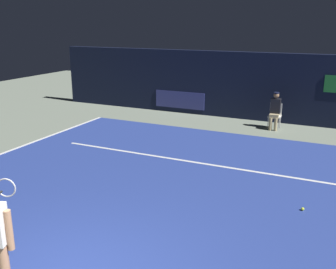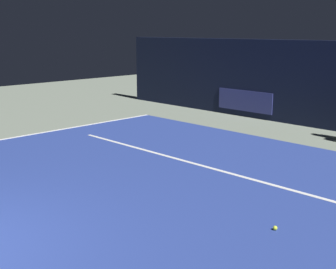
{
  "view_description": "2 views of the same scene",
  "coord_description": "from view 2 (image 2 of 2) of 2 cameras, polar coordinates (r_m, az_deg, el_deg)",
  "views": [
    {
      "loc": [
        3.43,
        -3.66,
        3.71
      ],
      "look_at": [
        -0.67,
        5.09,
        0.93
      ],
      "focal_mm": 42.05,
      "sensor_mm": 36.0,
      "label": 1
    },
    {
      "loc": [
        6.27,
        -1.54,
        2.92
      ],
      "look_at": [
        -0.11,
        4.73,
        0.88
      ],
      "focal_mm": 49.64,
      "sensor_mm": 36.0,
      "label": 2
    }
  ],
  "objects": [
    {
      "name": "back_wall",
      "position": [
        14.47,
        19.6,
        5.64
      ],
      "size": [
        17.26,
        0.33,
        2.6
      ],
      "color": "black",
      "rests_on": "ground"
    },
    {
      "name": "line_service",
      "position": [
        10.07,
        4.74,
        -3.99
      ],
      "size": [
        8.73,
        0.1,
        0.01
      ],
      "primitive_type": "cube",
      "color": "white",
      "rests_on": "court_surface"
    },
    {
      "name": "tennis_ball",
      "position": [
        7.18,
        13.02,
        -11.12
      ],
      "size": [
        0.07,
        0.07,
        0.07
      ],
      "primitive_type": "sphere",
      "color": "#CCE033",
      "rests_on": "court_surface"
    },
    {
      "name": "ground_plane",
      "position": [
        8.88,
        -2.75,
        -6.39
      ],
      "size": [
        34.14,
        34.14,
        0.0
      ],
      "primitive_type": "plane",
      "color": "gray"
    },
    {
      "name": "court_surface",
      "position": [
        8.88,
        -2.75,
        -6.36
      ],
      "size": [
        11.19,
        10.05,
        0.01
      ],
      "primitive_type": "cube",
      "color": "navy",
      "rests_on": "ground"
    },
    {
      "name": "line_sideline_right",
      "position": [
        13.39,
        -18.79,
        -0.41
      ],
      "size": [
        0.1,
        10.05,
        0.01
      ],
      "primitive_type": "cube",
      "color": "white",
      "rests_on": "court_surface"
    }
  ]
}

